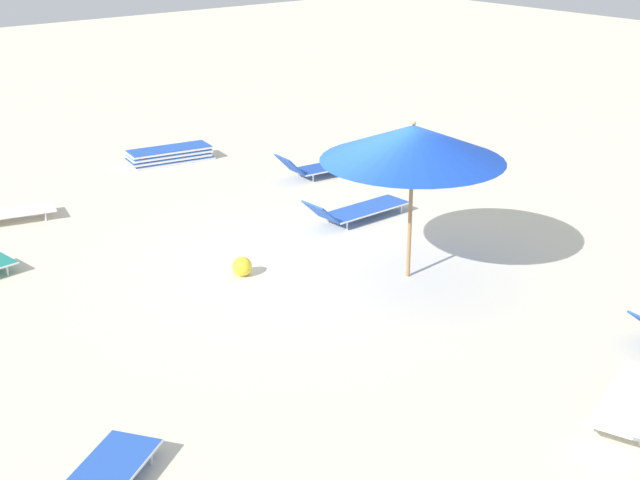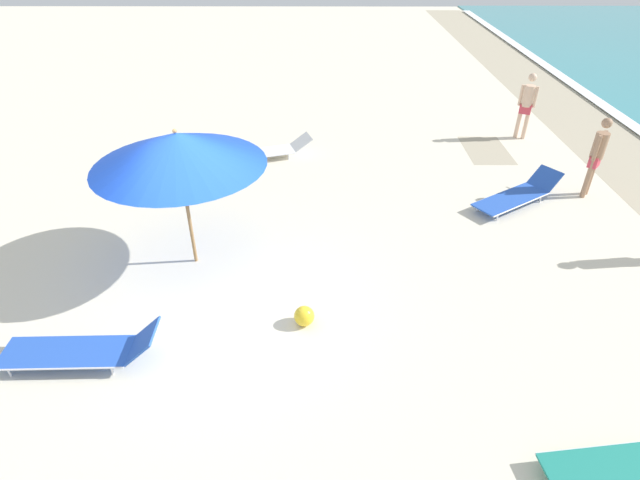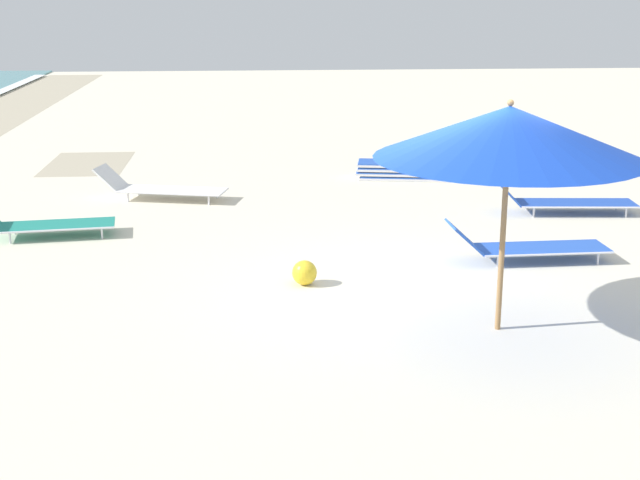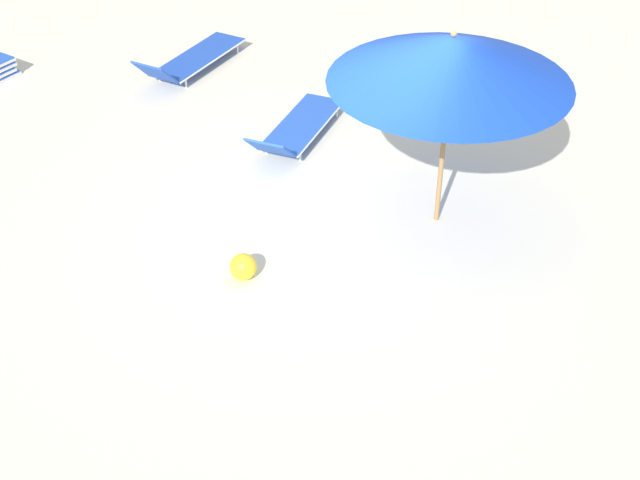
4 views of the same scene
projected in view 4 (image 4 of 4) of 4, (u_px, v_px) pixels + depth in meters
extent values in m
cube|color=beige|center=(339.00, 232.00, 10.97)|extent=(60.00, 60.00, 0.16)
cylinder|color=#9E7547|center=(443.00, 144.00, 10.42)|extent=(0.06, 0.06, 2.14)
cone|color=blue|center=(451.00, 59.00, 9.79)|extent=(2.77, 2.77, 0.54)
cylinder|color=#13359C|center=(449.00, 81.00, 9.94)|extent=(2.69, 2.69, 0.01)
sphere|color=#9E7547|center=(454.00, 34.00, 9.61)|extent=(0.07, 0.07, 0.07)
cube|color=blue|center=(199.00, 57.00, 14.49)|extent=(0.75, 1.94, 0.03)
cylinder|color=silver|center=(214.00, 60.00, 14.38)|extent=(0.18, 1.89, 0.03)
cylinder|color=silver|center=(184.00, 53.00, 14.61)|extent=(0.18, 1.89, 0.03)
cube|color=blue|center=(155.00, 72.00, 13.57)|extent=(0.61, 0.45, 0.41)
cylinder|color=silver|center=(237.00, 49.00, 14.98)|extent=(0.03, 0.03, 0.16)
cylinder|color=silver|center=(212.00, 43.00, 15.17)|extent=(0.03, 0.03, 0.16)
cylinder|color=silver|center=(186.00, 83.00, 13.93)|extent=(0.03, 0.03, 0.16)
cylinder|color=silver|center=(160.00, 76.00, 14.12)|extent=(0.03, 0.03, 0.16)
cube|color=blue|center=(303.00, 124.00, 12.67)|extent=(0.65, 1.77, 0.03)
cylinder|color=silver|center=(322.00, 128.00, 12.58)|extent=(0.08, 1.75, 0.03)
cylinder|color=silver|center=(283.00, 120.00, 12.76)|extent=(0.08, 1.75, 0.03)
cube|color=blue|center=(270.00, 148.00, 11.75)|extent=(0.59, 0.44, 0.39)
cylinder|color=silver|center=(337.00, 112.00, 13.16)|extent=(0.03, 0.03, 0.16)
cylinder|color=silver|center=(305.00, 106.00, 13.31)|extent=(0.03, 0.03, 0.16)
cylinder|color=silver|center=(300.00, 156.00, 12.13)|extent=(0.03, 0.03, 0.16)
cylinder|color=silver|center=(266.00, 149.00, 12.29)|extent=(0.03, 0.03, 0.16)
sphere|color=yellow|center=(243.00, 267.00, 10.02)|extent=(0.31, 0.31, 0.31)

